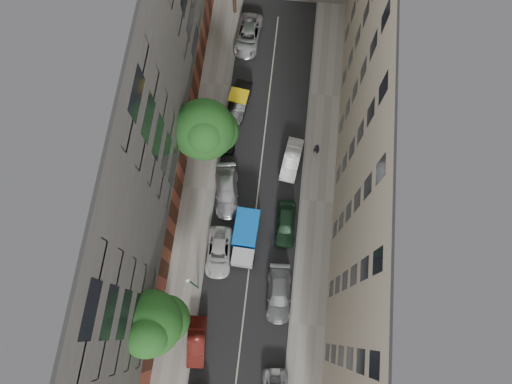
# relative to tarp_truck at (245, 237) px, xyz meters

# --- Properties ---
(ground) EXTENTS (120.00, 120.00, 0.00)m
(ground) POSITION_rel_tarp_truck_xyz_m (0.60, 4.33, -1.26)
(ground) COLOR #4C4C49
(ground) RESTS_ON ground
(road_surface) EXTENTS (8.00, 44.00, 0.02)m
(road_surface) POSITION_rel_tarp_truck_xyz_m (0.60, 4.33, -1.25)
(road_surface) COLOR black
(road_surface) RESTS_ON ground
(sidewalk_left) EXTENTS (3.00, 44.00, 0.15)m
(sidewalk_left) POSITION_rel_tarp_truck_xyz_m (-4.90, 4.33, -1.18)
(sidewalk_left) COLOR gray
(sidewalk_left) RESTS_ON ground
(sidewalk_right) EXTENTS (3.00, 44.00, 0.15)m
(sidewalk_right) POSITION_rel_tarp_truck_xyz_m (6.10, 4.33, -1.18)
(sidewalk_right) COLOR gray
(sidewalk_right) RESTS_ON ground
(building_left) EXTENTS (8.00, 44.00, 20.00)m
(building_left) POSITION_rel_tarp_truck_xyz_m (-10.40, 4.33, 8.74)
(building_left) COLOR #454340
(building_left) RESTS_ON ground
(building_right) EXTENTS (8.00, 44.00, 20.00)m
(building_right) POSITION_rel_tarp_truck_xyz_m (11.60, 4.33, 8.74)
(building_right) COLOR tan
(building_right) RESTS_ON ground
(tarp_truck) EXTENTS (2.14, 5.01, 2.29)m
(tarp_truck) POSITION_rel_tarp_truck_xyz_m (0.00, 0.00, 0.00)
(tarp_truck) COLOR black
(tarp_truck) RESTS_ON ground
(car_left_1) EXTENTS (1.80, 4.27, 1.37)m
(car_left_1) POSITION_rel_tarp_truck_xyz_m (-3.00, -9.07, -0.57)
(car_left_1) COLOR #4F140F
(car_left_1) RESTS_ON ground
(car_left_2) EXTENTS (2.37, 4.74, 1.29)m
(car_left_2) POSITION_rel_tarp_truck_xyz_m (-2.20, -1.47, -0.61)
(car_left_2) COLOR silver
(car_left_2) RESTS_ON ground
(car_left_3) EXTENTS (2.87, 5.44, 1.50)m
(car_left_3) POSITION_rel_tarp_truck_xyz_m (-2.20, 4.13, -0.51)
(car_left_3) COLOR #B6B7BC
(car_left_3) RESTS_ON ground
(car_left_4) EXTENTS (1.77, 3.90, 1.30)m
(car_left_4) POSITION_rel_tarp_truck_xyz_m (-2.90, 9.73, -0.61)
(car_left_4) COLOR black
(car_left_4) RESTS_ON ground
(car_left_5) EXTENTS (2.18, 4.75, 1.51)m
(car_left_5) POSITION_rel_tarp_truck_xyz_m (-2.20, 13.33, -0.50)
(car_left_5) COLOR black
(car_left_5) RESTS_ON ground
(car_left_6) EXTENTS (2.78, 5.41, 1.46)m
(car_left_6) POSITION_rel_tarp_truck_xyz_m (-2.20, 20.93, -0.53)
(car_left_6) COLOR #B0AFB4
(car_left_6) RESTS_ON ground
(car_right_1) EXTENTS (2.36, 5.11, 1.45)m
(car_right_1) POSITION_rel_tarp_truck_xyz_m (3.40, -4.47, -0.54)
(car_right_1) COLOR slate
(car_right_1) RESTS_ON ground
(car_right_2) EXTENTS (1.84, 4.38, 1.48)m
(car_right_2) POSITION_rel_tarp_truck_xyz_m (3.40, 1.73, -0.52)
(car_right_2) COLOR black
(car_right_2) RESTS_ON ground
(car_right_3) EXTENTS (2.03, 4.43, 1.41)m
(car_right_3) POSITION_rel_tarp_truck_xyz_m (3.40, 7.93, -0.56)
(car_right_3) COLOR silver
(car_right_3) RESTS_ON ground
(tree_near) EXTENTS (5.09, 4.79, 9.27)m
(tree_near) POSITION_rel_tarp_truck_xyz_m (-5.70, -8.14, 5.24)
(tree_near) COLOR #382619
(tree_near) RESTS_ON sidewalk_left
(tree_mid) EXTENTS (5.56, 5.32, 7.47)m
(tree_mid) POSITION_rel_tarp_truck_xyz_m (-4.30, 8.01, 3.57)
(tree_mid) COLOR #382619
(tree_mid) RESTS_ON sidewalk_left
(lamp_post) EXTENTS (0.36, 0.36, 6.56)m
(lamp_post) POSITION_rel_tarp_truck_xyz_m (-3.60, -4.68, 2.92)
(lamp_post) COLOR #18572D
(lamp_post) RESTS_ON sidewalk_left
(pedestrian) EXTENTS (0.73, 0.60, 1.72)m
(pedestrian) POSITION_rel_tarp_truck_xyz_m (5.61, 9.13, -0.25)
(pedestrian) COLOR black
(pedestrian) RESTS_ON sidewalk_right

